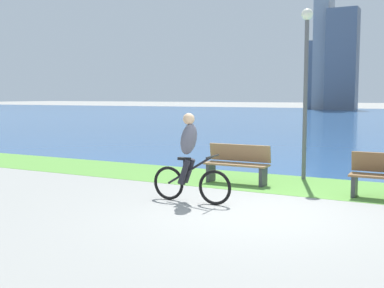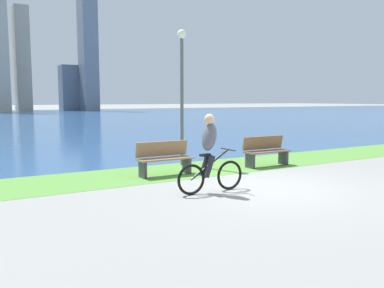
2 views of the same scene
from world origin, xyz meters
The scene contains 5 objects.
ground_plane centered at (0.00, 0.00, 0.00)m, with size 300.00×300.00×0.00m, color gray.
grass_strip_bayside centered at (0.00, 2.91, 0.00)m, with size 120.00×2.45×0.01m, color #59933D.
cyclist_lead centered at (-1.40, 0.23, 0.84)m, with size 1.65×0.52×1.70m.
bench_far_along_path centered at (-1.35, 2.51, 0.45)m, with size 1.50×0.47×0.90m.
lamppost_tall centered at (-0.12, 3.75, 2.65)m, with size 0.28×0.28×4.07m.
Camera 1 is at (2.80, -7.71, 2.01)m, focal length 44.83 mm.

